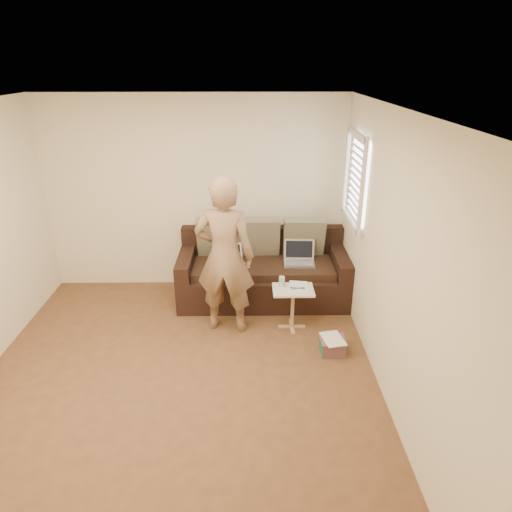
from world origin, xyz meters
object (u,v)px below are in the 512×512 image
Objects in this scene: striped_box at (332,345)px; laptop_silver at (299,264)px; side_table at (292,308)px; person at (225,256)px; sofa at (263,269)px; drinking_glass at (282,281)px; laptop_white at (234,267)px.

laptop_silver is at bearing 102.10° from striped_box.
side_table is at bearing -98.81° from laptop_silver.
person is 1.03m from side_table.
sofa is 8.03× the size of striped_box.
person is 15.51× the size of drinking_glass.
person is at bearing 178.63° from side_table.
drinking_glass is (0.66, 0.05, -0.35)m from person.
person is at bearing -122.29° from sofa.
sofa is 6.21× the size of laptop_white.
striped_box is (0.26, -1.19, -0.43)m from laptop_silver.
drinking_glass reaches higher than striped_box.
side_table is (0.33, -0.74, -0.16)m from sofa.
sofa is 0.42m from laptop_white.
sofa is 0.72m from drinking_glass.
drinking_glass is 0.44× the size of striped_box.
laptop_silver is (0.47, -0.06, 0.10)m from sofa.
side_table is at bearing -29.34° from drinking_glass.
person is at bearing -123.24° from laptop_white.
person reaches higher than sofa.
sofa is 5.51× the size of laptop_silver.
laptop_white is 0.80m from drinking_glass.
person is (-0.07, -0.60, 0.41)m from laptop_white.
laptop_silver is 0.86m from laptop_white.
sofa is 0.83m from side_table.
sofa is at bearing -8.41° from laptop_white.
laptop_white is at bearing 134.69° from striped_box.
laptop_silver is at bearing -135.91° from person.
side_table reaches higher than striped_box.
laptop_white is at bearing -88.61° from person.
laptop_silver reaches higher than striped_box.
person is 6.79× the size of striped_box.
drinking_glass reaches higher than side_table.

